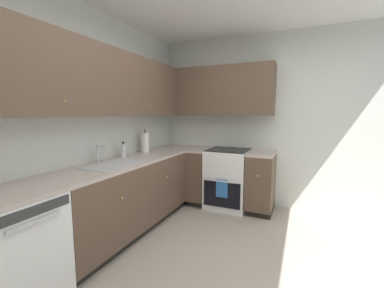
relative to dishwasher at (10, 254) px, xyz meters
The scene contains 14 objects.
wall_back 1.29m from the dishwasher, 20.26° to the left, with size 4.22×0.05×2.64m, color silver.
wall_right 3.43m from the dishwasher, 26.27° to the right, with size 0.05×3.63×2.64m, color silver.
dishwasher is the anchor object (origin of this frame).
lower_cabinets_back 1.32m from the dishwasher, ahead, with size 2.04×0.62×0.86m.
countertop_back 1.39m from the dishwasher, ahead, with size 3.24×0.60×0.04m, color #B7A89E.
lower_cabinets_right 2.82m from the dishwasher, 20.39° to the right, with size 0.62×1.27×0.86m.
countertop_right 2.85m from the dishwasher, 20.41° to the right, with size 0.60×1.27×0.03m.
oven_range 2.80m from the dishwasher, 18.48° to the right, with size 0.68×0.62×1.05m.
upper_cabinets_back 1.80m from the dishwasher, ahead, with size 2.92×0.34×0.75m.
upper_cabinets_right 3.16m from the dishwasher, 12.38° to the right, with size 0.32×1.82×0.75m.
sink 1.17m from the dishwasher, ahead, with size 0.68×0.40×0.10m.
faucet 1.26m from the dishwasher, ahead, with size 0.07×0.16×0.21m.
soap_bottle 1.62m from the dishwasher, ahead, with size 0.06×0.06×0.20m.
paper_towel_roll 2.06m from the dishwasher, ahead, with size 0.11×0.11×0.34m.
Camera 1 is at (-1.89, -0.46, 1.46)m, focal length 23.17 mm.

